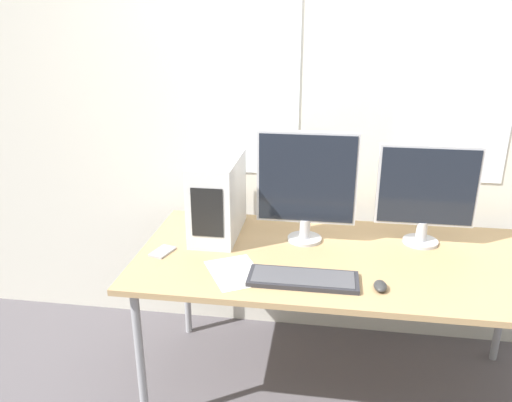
% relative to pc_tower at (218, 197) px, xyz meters
% --- Properties ---
extents(wall_back, '(8.00, 0.07, 2.70)m').
position_rel_pc_tower_xyz_m(wall_back, '(0.65, 0.41, 0.37)').
color(wall_back, beige).
rests_on(wall_back, ground_plane).
extents(desk, '(1.96, 0.92, 0.78)m').
position_rel_pc_tower_xyz_m(desk, '(0.65, -0.18, -0.25)').
color(desk, tan).
rests_on(desk, ground_plane).
extents(pc_tower, '(0.22, 0.46, 0.40)m').
position_rel_pc_tower_xyz_m(pc_tower, '(0.00, 0.00, 0.00)').
color(pc_tower, silver).
rests_on(pc_tower, desk).
extents(monitor_main, '(0.49, 0.17, 0.56)m').
position_rel_pc_tower_xyz_m(monitor_main, '(0.45, -0.03, 0.10)').
color(monitor_main, '#B7B7BC').
rests_on(monitor_main, desk).
extents(monitor_right_near, '(0.48, 0.17, 0.50)m').
position_rel_pc_tower_xyz_m(monitor_right_near, '(1.03, 0.03, 0.07)').
color(monitor_right_near, '#B7B7BC').
rests_on(monitor_right_near, desk).
extents(keyboard, '(0.47, 0.18, 0.02)m').
position_rel_pc_tower_xyz_m(keyboard, '(0.47, -0.45, -0.19)').
color(keyboard, '#28282D').
rests_on(keyboard, desk).
extents(mouse, '(0.06, 0.09, 0.03)m').
position_rel_pc_tower_xyz_m(mouse, '(0.79, -0.47, -0.19)').
color(mouse, '#2D2D2D').
rests_on(mouse, desk).
extents(cell_phone, '(0.11, 0.14, 0.01)m').
position_rel_pc_tower_xyz_m(cell_phone, '(-0.22, -0.27, -0.20)').
color(cell_phone, '#99999E').
rests_on(cell_phone, desk).
extents(paper_sheet_left, '(0.33, 0.36, 0.00)m').
position_rel_pc_tower_xyz_m(paper_sheet_left, '(0.17, -0.41, -0.20)').
color(paper_sheet_left, white).
rests_on(paper_sheet_left, desk).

